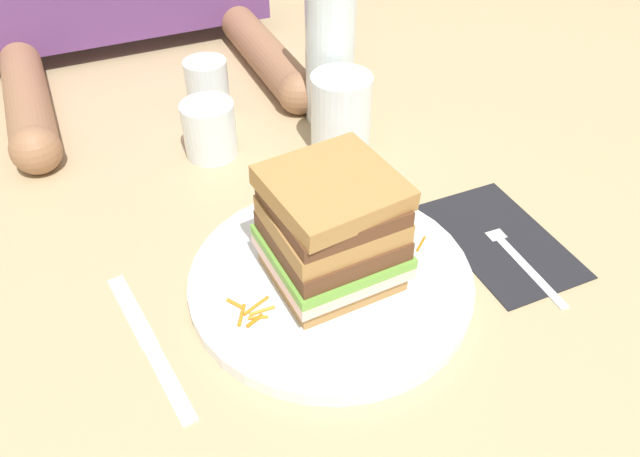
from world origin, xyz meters
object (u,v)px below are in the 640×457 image
sandwich (333,232)px  napkin_dark (500,239)px  empty_tumbler_0 (210,129)px  fork (513,250)px  water_bottle (330,26)px  juice_glass (341,118)px  main_plate (332,281)px  empty_tumbler_1 (205,89)px  knife (151,347)px

sandwich → napkin_dark: sandwich is taller
napkin_dark → empty_tumbler_0: bearing=128.9°
fork → napkin_dark: bearing=88.0°
water_bottle → empty_tumbler_0: (-0.18, -0.02, -0.10)m
fork → empty_tumbler_0: 0.40m
fork → juice_glass: bearing=107.1°
main_plate → sandwich: bearing=48.2°
main_plate → juice_glass: 0.26m
fork → empty_tumbler_1: empty_tumbler_1 is taller
juice_glass → knife: bearing=-143.0°
sandwich → fork: bearing=-10.1°
empty_tumbler_0 → sandwich: bearing=-81.9°
sandwich → empty_tumbler_1: bearing=92.7°
water_bottle → empty_tumbler_1: water_bottle is taller
knife → main_plate: bearing=0.5°
empty_tumbler_0 → juice_glass: bearing=-19.9°
knife → empty_tumbler_1: size_ratio=2.43×
knife → fork: bearing=-5.0°
fork → knife: (-0.39, 0.03, -0.00)m
sandwich → empty_tumbler_0: size_ratio=1.74×
water_bottle → empty_tumbler_1: size_ratio=3.58×
main_plate → sandwich: sandwich is taller
knife → water_bottle: (0.33, 0.31, 0.13)m
water_bottle → napkin_dark: bearing=-79.2°
sandwich → water_bottle: size_ratio=0.43×
knife → empty_tumbler_1: (0.17, 0.39, 0.04)m
fork → empty_tumbler_1: 0.48m
empty_tumbler_0 → empty_tumbler_1: (0.02, 0.10, 0.00)m
empty_tumbler_0 → empty_tumbler_1: 0.10m
fork → juice_glass: (-0.08, 0.26, 0.04)m
sandwich → fork: (0.20, -0.04, -0.07)m
juice_glass → empty_tumbler_1: 0.21m
fork → main_plate: bearing=170.0°
knife → empty_tumbler_1: empty_tumbler_1 is taller
main_plate → water_bottle: (0.14, 0.31, 0.13)m
juice_glass → empty_tumbler_0: juice_glass is taller
napkin_dark → empty_tumbler_1: 0.46m
juice_glass → empty_tumbler_0: 0.17m
fork → empty_tumbler_1: (-0.22, 0.42, 0.04)m
fork → knife: fork is taller
napkin_dark → knife: (-0.39, 0.01, 0.00)m
napkin_dark → main_plate: bearing=176.2°
empty_tumbler_0 → main_plate: bearing=-81.9°
napkin_dark → fork: 0.02m
napkin_dark → empty_tumbler_1: bearing=118.8°
sandwich → empty_tumbler_1: size_ratio=1.54×
knife → empty_tumbler_0: size_ratio=2.74×
sandwich → empty_tumbler_0: sandwich is taller
water_bottle → empty_tumbler_0: water_bottle is taller
main_plate → water_bottle: bearing=65.5°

